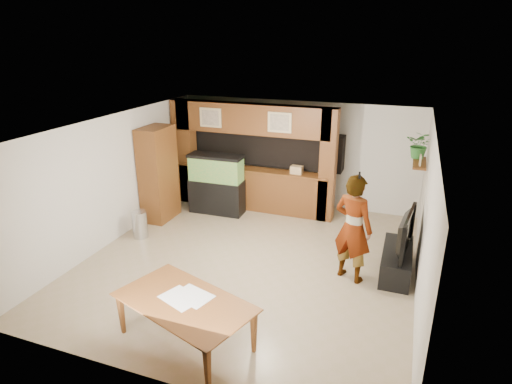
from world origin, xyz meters
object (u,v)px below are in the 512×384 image
at_px(pantry_cabinet, 158,174).
at_px(television, 400,232).
at_px(aquarium, 217,185).
at_px(person, 353,228).
at_px(dining_table, 184,323).

height_order(pantry_cabinet, television, pantry_cabinet).
height_order(pantry_cabinet, aquarium, pantry_cabinet).
relative_size(pantry_cabinet, person, 1.12).
height_order(aquarium, television, aquarium).
relative_size(aquarium, dining_table, 0.75).
bearing_deg(person, dining_table, 75.96).
relative_size(pantry_cabinet, dining_table, 1.13).
distance_m(television, person, 0.91).
relative_size(pantry_cabinet, aquarium, 1.50).
bearing_deg(aquarium, dining_table, -72.21).
relative_size(television, dining_table, 0.66).
bearing_deg(dining_table, television, 66.90).
distance_m(pantry_cabinet, aquarium, 1.39).
height_order(pantry_cabinet, person, pantry_cabinet).
xyz_separation_m(person, dining_table, (-1.90, -2.55, -0.63)).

